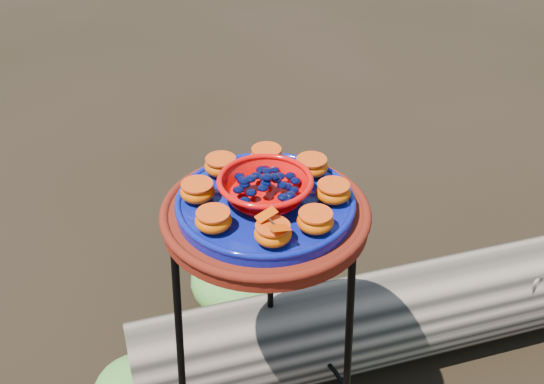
{
  "coord_description": "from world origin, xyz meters",
  "views": [
    {
      "loc": [
        0.06,
        -1.09,
        1.53
      ],
      "look_at": [
        0.01,
        0.0,
        0.78
      ],
      "focal_mm": 45.0,
      "sensor_mm": 36.0,
      "label": 1
    }
  ],
  "objects_px": {
    "terracotta_saucer": "(265,216)",
    "cobalt_plate": "(265,205)",
    "red_bowl": "(265,190)",
    "plant_stand": "(266,344)",
    "driftwood_log": "(384,317)"
  },
  "relations": [
    {
      "from": "terracotta_saucer",
      "to": "red_bowl",
      "type": "bearing_deg",
      "value": 0.0
    },
    {
      "from": "terracotta_saucer",
      "to": "driftwood_log",
      "type": "distance_m",
      "value": 0.74
    },
    {
      "from": "plant_stand",
      "to": "cobalt_plate",
      "type": "bearing_deg",
      "value": 0.0
    },
    {
      "from": "terracotta_saucer",
      "to": "red_bowl",
      "type": "xyz_separation_m",
      "value": [
        0.0,
        0.0,
        0.06
      ]
    },
    {
      "from": "terracotta_saucer",
      "to": "red_bowl",
      "type": "distance_m",
      "value": 0.06
    },
    {
      "from": "red_bowl",
      "to": "cobalt_plate",
      "type": "bearing_deg",
      "value": 0.0
    },
    {
      "from": "plant_stand",
      "to": "terracotta_saucer",
      "type": "distance_m",
      "value": 0.37
    },
    {
      "from": "terracotta_saucer",
      "to": "cobalt_plate",
      "type": "distance_m",
      "value": 0.03
    },
    {
      "from": "terracotta_saucer",
      "to": "driftwood_log",
      "type": "bearing_deg",
      "value": 44.64
    },
    {
      "from": "plant_stand",
      "to": "terracotta_saucer",
      "type": "xyz_separation_m",
      "value": [
        0.0,
        0.0,
        0.37
      ]
    },
    {
      "from": "red_bowl",
      "to": "terracotta_saucer",
      "type": "bearing_deg",
      "value": 0.0
    },
    {
      "from": "cobalt_plate",
      "to": "driftwood_log",
      "type": "relative_size",
      "value": 0.25
    },
    {
      "from": "terracotta_saucer",
      "to": "driftwood_log",
      "type": "height_order",
      "value": "terracotta_saucer"
    },
    {
      "from": "plant_stand",
      "to": "driftwood_log",
      "type": "relative_size",
      "value": 0.49
    },
    {
      "from": "plant_stand",
      "to": "driftwood_log",
      "type": "xyz_separation_m",
      "value": [
        0.32,
        0.32,
        -0.22
      ]
    }
  ]
}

